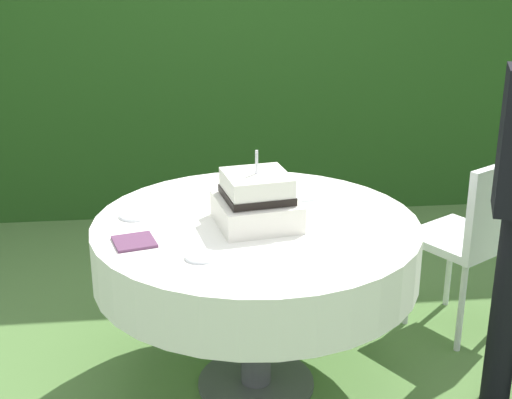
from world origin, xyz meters
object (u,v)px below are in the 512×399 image
Objects in this scene: serving_plate_far at (135,215)px; napkin_stack at (134,242)px; cake_table at (256,249)px; wedding_cake at (257,201)px; garden_chair at (475,231)px; serving_plate_right at (276,187)px; serving_plate_left at (305,196)px; serving_plate_near at (201,256)px.

serving_plate_far is 0.84× the size of napkin_stack.
napkin_stack reaches higher than cake_table.
wedding_cake reaches higher than garden_chair.
cake_table is at bearing -163.14° from garden_chair.
serving_plate_far is 1.58m from garden_chair.
garden_chair reaches higher than serving_plate_right.
serving_plate_left reaches higher than napkin_stack.
wedding_cake is at bearing -14.97° from serving_plate_far.
napkin_stack is (-0.72, -0.42, -0.00)m from serving_plate_left.
serving_plate_near is 0.88× the size of serving_plate_right.
napkin_stack is 0.17× the size of garden_chair.
garden_chair is at bearing 17.74° from wedding_cake.
serving_plate_left is 0.14× the size of garden_chair.
cake_table is 1.47× the size of garden_chair.
serving_plate_right is 0.15× the size of garden_chair.
wedding_cake is 2.40× the size of napkin_stack.
garden_chair is at bearing -4.06° from serving_plate_right.
serving_plate_left is at bearing 30.39° from napkin_stack.
serving_plate_left is at bearing 47.18° from cake_table.
cake_table is at bearing -108.97° from serving_plate_right.
wedding_cake reaches higher than serving_plate_left.
serving_plate_left is at bearing 50.58° from serving_plate_near.
serving_plate_near is (-0.23, -0.32, 0.13)m from cake_table.
wedding_cake is 3.15× the size of serving_plate_near.
wedding_cake reaches higher than serving_plate_right.
serving_plate_left is 0.85m from garden_chair.
wedding_cake is (0.00, -0.02, 0.22)m from cake_table.
serving_plate_far is (-0.48, 0.11, 0.13)m from cake_table.
cake_table is 10.16× the size of serving_plate_right.
garden_chair reaches higher than serving_plate_left.
serving_plate_near reaches higher than cake_table.
serving_plate_right is at bearing 71.85° from wedding_cake.
serving_plate_far and serving_plate_right have the same top height.
serving_plate_right reaches higher than cake_table.
serving_plate_near is 1.46m from garden_chair.
garden_chair is (0.82, 0.06, -0.23)m from serving_plate_left.
serving_plate_right is (0.13, 0.41, -0.09)m from wedding_cake.
cake_table is 0.51m from serving_plate_far.
serving_plate_left is 0.83m from napkin_stack.
wedding_cake is 0.44m from serving_plate_right.
wedding_cake is 2.86× the size of serving_plate_far.
serving_plate_far is (-0.48, 0.13, -0.09)m from wedding_cake.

